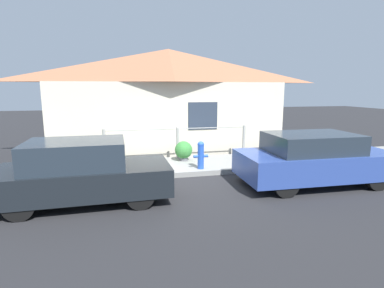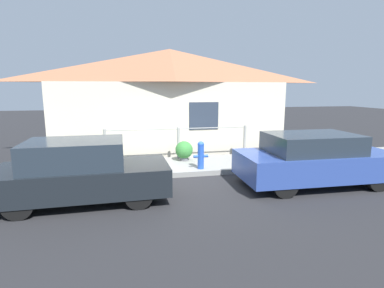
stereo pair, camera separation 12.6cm
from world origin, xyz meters
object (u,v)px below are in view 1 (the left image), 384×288
fire_hydrant (201,154)px  potted_plant_by_fence (99,154)px  car_left (82,172)px  car_right (314,159)px  potted_plant_near_hydrant (184,150)px

fire_hydrant → potted_plant_by_fence: (-2.97, 1.18, -0.09)m
car_left → car_right: bearing=-1.2°
potted_plant_near_hydrant → fire_hydrant: bearing=-75.2°
car_left → potted_plant_near_hydrant: 3.92m
car_left → potted_plant_by_fence: bearing=86.3°
car_right → fire_hydrant: 3.10m
fire_hydrant → potted_plant_near_hydrant: fire_hydrant is taller
potted_plant_near_hydrant → car_left: bearing=-135.6°
car_left → fire_hydrant: car_left is taller
car_left → fire_hydrant: (3.09, 1.63, -0.10)m
car_right → fire_hydrant: bearing=149.4°
car_right → fire_hydrant: car_right is taller
car_left → car_right: size_ratio=0.92×
potted_plant_by_fence → potted_plant_near_hydrant: bearing=-1.5°
fire_hydrant → potted_plant_by_fence: fire_hydrant is taller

